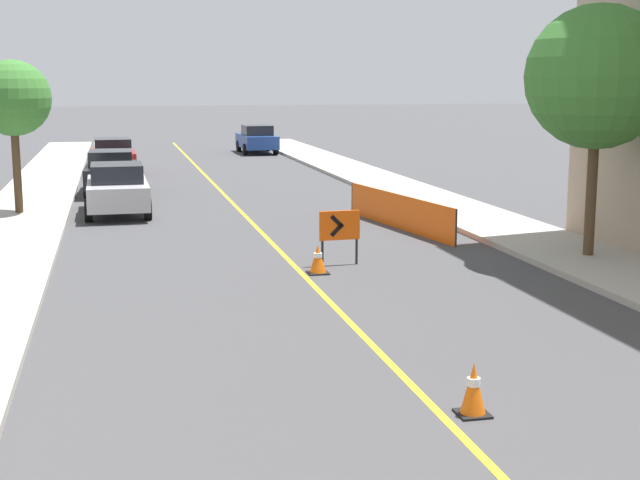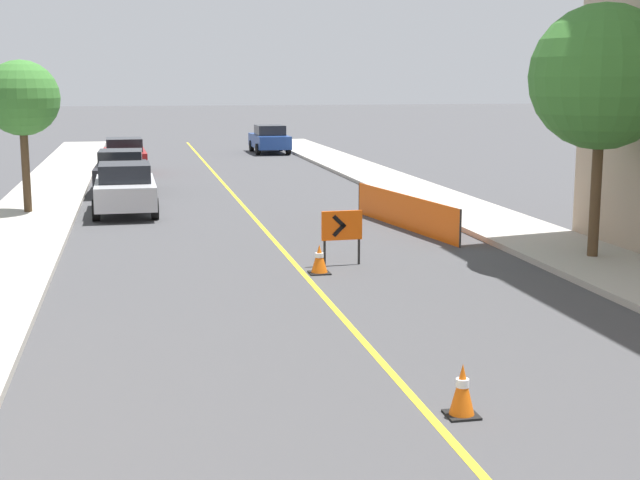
% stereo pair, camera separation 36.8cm
% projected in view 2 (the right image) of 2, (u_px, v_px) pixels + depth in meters
% --- Properties ---
extents(lane_stripe, '(0.12, 63.16, 0.01)m').
position_uv_depth(lane_stripe, '(246.00, 208.00, 28.84)').
color(lane_stripe, gold).
rests_on(lane_stripe, ground_plane).
extents(sidewalk_left, '(2.65, 63.16, 0.14)m').
position_uv_depth(sidewalk_left, '(34.00, 213.00, 27.50)').
color(sidewalk_left, '#ADA89E').
rests_on(sidewalk_left, ground_plane).
extents(sidewalk_right, '(2.65, 63.16, 0.14)m').
position_uv_depth(sidewalk_right, '(439.00, 201.00, 30.15)').
color(sidewalk_right, '#ADA89E').
rests_on(sidewalk_right, ground_plane).
extents(traffic_cone_second, '(0.40, 0.40, 0.68)m').
position_uv_depth(traffic_cone_second, '(462.00, 390.00, 10.99)').
color(traffic_cone_second, black).
rests_on(traffic_cone_second, ground_plane).
extents(traffic_cone_third, '(0.45, 0.45, 0.63)m').
position_uv_depth(traffic_cone_third, '(319.00, 259.00, 19.12)').
color(traffic_cone_third, black).
rests_on(traffic_cone_third, ground_plane).
extents(arrow_barricade_primary, '(0.94, 0.11, 1.23)m').
position_uv_depth(arrow_barricade_primary, '(342.00, 228.00, 19.91)').
color(arrow_barricade_primary, '#EF560C').
rests_on(arrow_barricade_primary, ground_plane).
extents(safety_mesh_fence, '(1.07, 6.18, 0.97)m').
position_uv_depth(safety_mesh_fence, '(404.00, 212.00, 24.88)').
color(safety_mesh_fence, '#EF560C').
rests_on(safety_mesh_fence, ground_plane).
extents(parked_car_curb_near, '(1.94, 4.32, 1.59)m').
position_uv_depth(parked_car_curb_near, '(125.00, 188.00, 27.56)').
color(parked_car_curb_near, '#B7B7BC').
rests_on(parked_car_curb_near, ground_plane).
extents(parked_car_curb_mid, '(1.95, 4.34, 1.59)m').
position_uv_depth(parked_car_curb_mid, '(121.00, 171.00, 32.73)').
color(parked_car_curb_mid, black).
rests_on(parked_car_curb_mid, ground_plane).
extents(parked_car_curb_far, '(1.95, 4.35, 1.59)m').
position_uv_depth(parked_car_curb_far, '(125.00, 156.00, 39.38)').
color(parked_car_curb_far, maroon).
rests_on(parked_car_curb_far, ground_plane).
extents(parked_car_opposite_side, '(1.94, 4.33, 1.59)m').
position_uv_depth(parked_car_opposite_side, '(270.00, 139.00, 50.61)').
color(parked_car_opposite_side, navy).
rests_on(parked_car_opposite_side, ground_plane).
extents(street_tree_left_near, '(2.26, 2.26, 4.57)m').
position_uv_depth(street_tree_left_near, '(22.00, 99.00, 26.60)').
color(street_tree_left_near, '#4C3823').
rests_on(street_tree_left_near, sidewalk_left).
extents(street_tree_right_near, '(3.23, 3.23, 5.65)m').
position_uv_depth(street_tree_right_near, '(602.00, 77.00, 19.67)').
color(street_tree_right_near, '#4C3823').
rests_on(street_tree_right_near, sidewalk_right).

